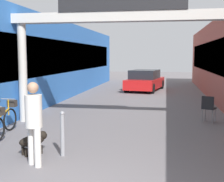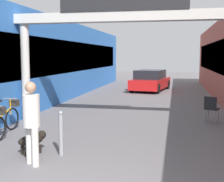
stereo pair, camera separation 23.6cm
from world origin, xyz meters
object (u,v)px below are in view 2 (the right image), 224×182
(cafe_chair_black_nearer, at_px, (211,107))
(dog_on_leash, at_px, (33,140))
(parked_car_red, at_px, (150,81))
(pedestrian_with_dog, at_px, (31,118))
(bicycle_orange_third, at_px, (4,118))
(bollard_post_metal, at_px, (61,133))

(cafe_chair_black_nearer, bearing_deg, dog_on_leash, -136.16)
(cafe_chair_black_nearer, xyz_separation_m, parked_car_red, (-2.72, 9.28, 0.10))
(cafe_chair_black_nearer, distance_m, parked_car_red, 9.67)
(pedestrian_with_dog, xyz_separation_m, bicycle_orange_third, (-1.99, 2.29, -0.54))
(cafe_chair_black_nearer, bearing_deg, pedestrian_with_dog, -129.40)
(bicycle_orange_third, bearing_deg, pedestrian_with_dog, -49.08)
(bollard_post_metal, bearing_deg, dog_on_leash, 178.09)
(dog_on_leash, bearing_deg, pedestrian_with_dog, -65.31)
(cafe_chair_black_nearer, bearing_deg, bollard_post_metal, -131.09)
(dog_on_leash, height_order, bicycle_orange_third, bicycle_orange_third)
(dog_on_leash, relative_size, cafe_chair_black_nearer, 0.74)
(bicycle_orange_third, distance_m, parked_car_red, 12.29)
(pedestrian_with_dog, bearing_deg, parked_car_red, 84.86)
(dog_on_leash, relative_size, bollard_post_metal, 0.66)
(pedestrian_with_dog, height_order, parked_car_red, pedestrian_with_dog)
(parked_car_red, bearing_deg, bicycle_orange_third, -105.38)
(parked_car_red, bearing_deg, dog_on_leash, -96.79)
(bicycle_orange_third, distance_m, bollard_post_metal, 2.84)
(bicycle_orange_third, bearing_deg, cafe_chair_black_nearer, 23.23)
(bollard_post_metal, height_order, cafe_chair_black_nearer, bollard_post_metal)
(pedestrian_with_dog, height_order, bicycle_orange_third, pedestrian_with_dog)
(bicycle_orange_third, relative_size, cafe_chair_black_nearer, 1.90)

